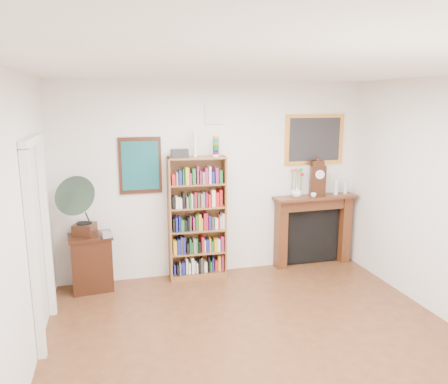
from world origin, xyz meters
name	(u,v)px	position (x,y,z in m)	size (l,w,h in m)	color
room	(279,227)	(0.00, 0.00, 1.40)	(4.51, 5.01, 2.81)	#502A18
door_casing	(39,224)	(-2.21, 1.20, 1.26)	(0.08, 1.02, 2.17)	white
teal_poster	(140,166)	(-1.05, 2.48, 1.65)	(0.58, 0.04, 0.78)	black
small_picture	(214,113)	(0.00, 2.48, 2.35)	(0.26, 0.04, 0.30)	white
gilt_painting	(314,139)	(1.55, 2.48, 1.95)	(0.95, 0.04, 0.75)	gold
bookshelf	(197,212)	(-0.29, 2.33, 0.98)	(0.82, 0.32, 2.03)	brown
side_cabinet	(92,263)	(-1.76, 2.27, 0.38)	(0.56, 0.41, 0.77)	black
fireplace	(313,224)	(1.54, 2.40, 0.65)	(1.32, 0.36, 1.11)	#482310
gramophone	(82,203)	(-1.82, 2.16, 1.24)	(0.70, 0.77, 0.84)	black
cd_stack	(106,234)	(-1.55, 2.13, 0.81)	(0.12, 0.12, 0.08)	#A6A5B1
mantel_clock	(318,179)	(1.58, 2.36, 1.36)	(0.26, 0.18, 0.53)	black
flower_vase	(296,192)	(1.22, 2.34, 1.19)	(0.16, 0.16, 0.17)	white
teacup	(314,195)	(1.47, 2.27, 1.14)	(0.08, 0.08, 0.07)	white
bottle_left	(336,187)	(1.89, 2.36, 1.23)	(0.07, 0.07, 0.24)	silver
bottle_right	(345,187)	(2.07, 2.39, 1.21)	(0.06, 0.06, 0.20)	silver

